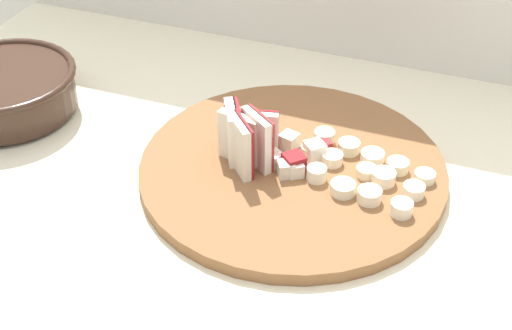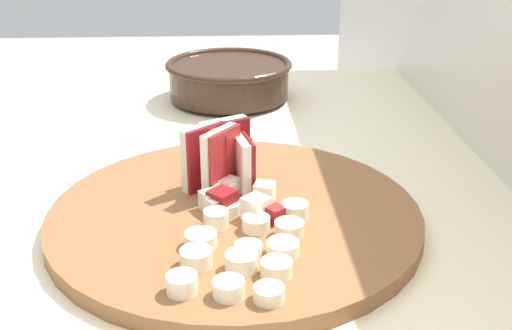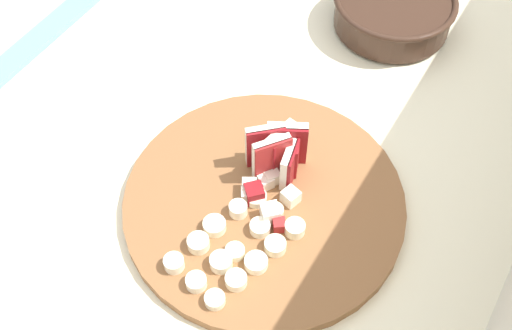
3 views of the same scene
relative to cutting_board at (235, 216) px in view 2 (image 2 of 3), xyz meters
The scene contains 5 objects.
cutting_board is the anchor object (origin of this frame).
apple_wedge_fan 0.07m from the cutting_board, behind, with size 0.07×0.07×0.07m.
apple_dice_pile 0.02m from the cutting_board, 96.65° to the left, with size 0.08×0.08×0.02m.
banana_slice_rows 0.08m from the cutting_board, ahead, with size 0.17×0.12×0.02m.
ceramic_bowl 0.39m from the cutting_board, behind, with size 0.19×0.19×0.06m.
Camera 2 is at (0.45, 0.08, 1.17)m, focal length 44.74 mm.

